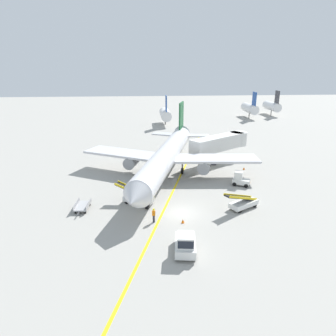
{
  "coord_description": "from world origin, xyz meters",
  "views": [
    {
      "loc": [
        -4.26,
        -31.83,
        16.53
      ],
      "look_at": [
        -0.84,
        9.38,
        2.5
      ],
      "focal_mm": 32.0,
      "sensor_mm": 36.0,
      "label": 1
    }
  ],
  "objects_px": {
    "ground_crew_marshaller": "(154,215)",
    "safety_cone_nose_right": "(244,168)",
    "safety_cone_nose_left": "(249,181)",
    "baggage_tug_near_wing": "(240,180)",
    "baggage_cart_loaded": "(83,206)",
    "pushback_tug": "(185,244)",
    "belt_loader_forward_hold": "(138,197)",
    "safety_cone_wingtip_left": "(183,221)",
    "airliner": "(167,155)",
    "belt_loader_aft_hold": "(243,203)",
    "jet_bridge": "(223,142)"
  },
  "relations": [
    {
      "from": "ground_crew_marshaller",
      "to": "safety_cone_nose_right",
      "type": "relative_size",
      "value": 3.86
    },
    {
      "from": "safety_cone_nose_left",
      "to": "safety_cone_nose_right",
      "type": "bearing_deg",
      "value": 79.1
    },
    {
      "from": "baggage_tug_near_wing",
      "to": "baggage_cart_loaded",
      "type": "distance_m",
      "value": 22.35
    },
    {
      "from": "pushback_tug",
      "to": "belt_loader_forward_hold",
      "type": "xyz_separation_m",
      "value": [
        -4.54,
        11.21,
        -0.22
      ]
    },
    {
      "from": "baggage_cart_loaded",
      "to": "safety_cone_wingtip_left",
      "type": "height_order",
      "value": "baggage_cart_loaded"
    },
    {
      "from": "airliner",
      "to": "belt_loader_aft_hold",
      "type": "height_order",
      "value": "airliner"
    },
    {
      "from": "ground_crew_marshaller",
      "to": "safety_cone_nose_right",
      "type": "xyz_separation_m",
      "value": [
        15.91,
        16.85,
        -0.69
      ]
    },
    {
      "from": "baggage_cart_loaded",
      "to": "pushback_tug",
      "type": "bearing_deg",
      "value": -41.65
    },
    {
      "from": "belt_loader_forward_hold",
      "to": "belt_loader_aft_hold",
      "type": "xyz_separation_m",
      "value": [
        12.86,
        -2.57,
        0.0
      ]
    },
    {
      "from": "belt_loader_forward_hold",
      "to": "safety_cone_nose_left",
      "type": "relative_size",
      "value": 11.59
    },
    {
      "from": "belt_loader_aft_hold",
      "to": "baggage_tug_near_wing",
      "type": "bearing_deg",
      "value": 74.97
    },
    {
      "from": "belt_loader_forward_hold",
      "to": "safety_cone_nose_right",
      "type": "xyz_separation_m",
      "value": [
        17.74,
        11.71,
        -0.56
      ]
    },
    {
      "from": "pushback_tug",
      "to": "belt_loader_aft_hold",
      "type": "xyz_separation_m",
      "value": [
        8.32,
        8.64,
        -0.22
      ]
    },
    {
      "from": "pushback_tug",
      "to": "baggage_tug_near_wing",
      "type": "relative_size",
      "value": 1.4
    },
    {
      "from": "baggage_cart_loaded",
      "to": "safety_cone_nose_right",
      "type": "distance_m",
      "value": 27.64
    },
    {
      "from": "belt_loader_forward_hold",
      "to": "belt_loader_aft_hold",
      "type": "height_order",
      "value": "same"
    },
    {
      "from": "pushback_tug",
      "to": "belt_loader_aft_hold",
      "type": "bearing_deg",
      "value": 46.1
    },
    {
      "from": "pushback_tug",
      "to": "safety_cone_nose_left",
      "type": "distance_m",
      "value": 20.87
    },
    {
      "from": "jet_bridge",
      "to": "pushback_tug",
      "type": "distance_m",
      "value": 30.15
    },
    {
      "from": "baggage_tug_near_wing",
      "to": "safety_cone_nose_left",
      "type": "bearing_deg",
      "value": 29.97
    },
    {
      "from": "airliner",
      "to": "jet_bridge",
      "type": "relative_size",
      "value": 2.9
    },
    {
      "from": "safety_cone_wingtip_left",
      "to": "belt_loader_forward_hold",
      "type": "bearing_deg",
      "value": 132.44
    },
    {
      "from": "belt_loader_forward_hold",
      "to": "safety_cone_nose_right",
      "type": "relative_size",
      "value": 11.59
    },
    {
      "from": "jet_bridge",
      "to": "ground_crew_marshaller",
      "type": "xyz_separation_m",
      "value": [
        -13.45,
        -21.98,
        -2.63
      ]
    },
    {
      "from": "baggage_cart_loaded",
      "to": "safety_cone_nose_left",
      "type": "bearing_deg",
      "value": 16.78
    },
    {
      "from": "belt_loader_forward_hold",
      "to": "ground_crew_marshaller",
      "type": "relative_size",
      "value": 3.0
    },
    {
      "from": "airliner",
      "to": "safety_cone_nose_left",
      "type": "bearing_deg",
      "value": -18.2
    },
    {
      "from": "belt_loader_aft_hold",
      "to": "safety_cone_nose_left",
      "type": "bearing_deg",
      "value": 65.89
    },
    {
      "from": "jet_bridge",
      "to": "safety_cone_nose_right",
      "type": "bearing_deg",
      "value": -64.4
    },
    {
      "from": "airliner",
      "to": "baggage_tug_near_wing",
      "type": "bearing_deg",
      "value": -25.86
    },
    {
      "from": "pushback_tug",
      "to": "safety_cone_nose_right",
      "type": "bearing_deg",
      "value": 60.06
    },
    {
      "from": "belt_loader_aft_hold",
      "to": "baggage_cart_loaded",
      "type": "height_order",
      "value": "belt_loader_aft_hold"
    },
    {
      "from": "jet_bridge",
      "to": "pushback_tug",
      "type": "bearing_deg",
      "value": -110.95
    },
    {
      "from": "airliner",
      "to": "ground_crew_marshaller",
      "type": "distance_m",
      "value": 15.36
    },
    {
      "from": "airliner",
      "to": "baggage_tug_near_wing",
      "type": "distance_m",
      "value": 11.71
    },
    {
      "from": "airliner",
      "to": "belt_loader_aft_hold",
      "type": "bearing_deg",
      "value": -56.0
    },
    {
      "from": "pushback_tug",
      "to": "safety_cone_wingtip_left",
      "type": "relative_size",
      "value": 8.66
    },
    {
      "from": "baggage_tug_near_wing",
      "to": "safety_cone_wingtip_left",
      "type": "relative_size",
      "value": 6.2
    },
    {
      "from": "airliner",
      "to": "safety_cone_wingtip_left",
      "type": "bearing_deg",
      "value": -87.99
    },
    {
      "from": "airliner",
      "to": "jet_bridge",
      "type": "height_order",
      "value": "airliner"
    },
    {
      "from": "baggage_tug_near_wing",
      "to": "safety_cone_nose_left",
      "type": "relative_size",
      "value": 6.2
    },
    {
      "from": "baggage_cart_loaded",
      "to": "safety_cone_wingtip_left",
      "type": "relative_size",
      "value": 8.65
    },
    {
      "from": "safety_cone_nose_left",
      "to": "jet_bridge",
      "type": "bearing_deg",
      "value": 96.83
    },
    {
      "from": "safety_cone_nose_left",
      "to": "belt_loader_aft_hold",
      "type": "bearing_deg",
      "value": -114.11
    },
    {
      "from": "belt_loader_forward_hold",
      "to": "baggage_cart_loaded",
      "type": "height_order",
      "value": "belt_loader_forward_hold"
    },
    {
      "from": "baggage_tug_near_wing",
      "to": "baggage_cart_loaded",
      "type": "height_order",
      "value": "baggage_tug_near_wing"
    },
    {
      "from": "baggage_cart_loaded",
      "to": "ground_crew_marshaller",
      "type": "height_order",
      "value": "ground_crew_marshaller"
    },
    {
      "from": "jet_bridge",
      "to": "belt_loader_aft_hold",
      "type": "bearing_deg",
      "value": -97.12
    },
    {
      "from": "safety_cone_nose_left",
      "to": "safety_cone_wingtip_left",
      "type": "xyz_separation_m",
      "value": [
        -11.54,
        -11.35,
        0.0
      ]
    },
    {
      "from": "pushback_tug",
      "to": "ground_crew_marshaller",
      "type": "xyz_separation_m",
      "value": [
        -2.7,
        6.07,
        -0.08
      ]
    }
  ]
}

